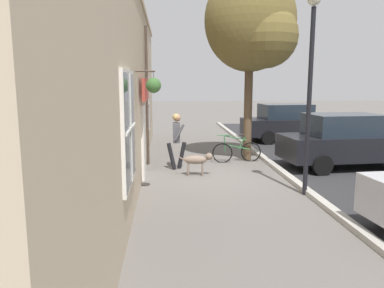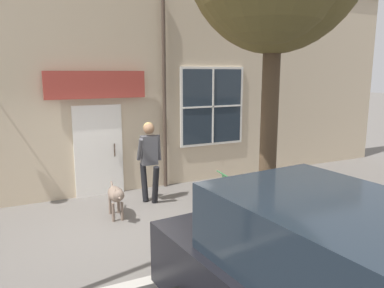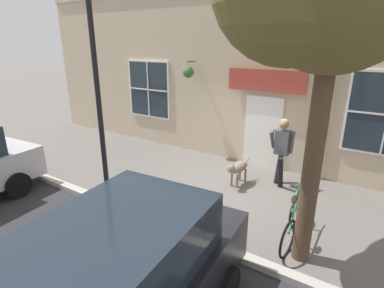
# 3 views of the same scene
# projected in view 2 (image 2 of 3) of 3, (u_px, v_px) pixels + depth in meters

# --- Properties ---
(ground_plane) EXTENTS (90.00, 90.00, 0.00)m
(ground_plane) POSITION_uv_depth(u_px,v_px,m) (121.00, 230.00, 6.81)
(ground_plane) COLOR #66605B
(storefront_facade) EXTENTS (0.95, 18.00, 5.20)m
(storefront_facade) POSITION_uv_depth(u_px,v_px,m) (88.00, 82.00, 8.37)
(storefront_facade) COLOR #C6B293
(storefront_facade) RESTS_ON ground_plane
(pedestrian_walking) EXTENTS (0.64, 0.56, 1.78)m
(pedestrian_walking) POSITION_uv_depth(u_px,v_px,m) (149.00, 154.00, 8.06)
(pedestrian_walking) COLOR black
(pedestrian_walking) RESTS_ON ground_plane
(dog_on_leash) EXTENTS (1.10, 0.35, 0.71)m
(dog_on_leash) POSITION_uv_depth(u_px,v_px,m) (116.00, 195.00, 7.26)
(dog_on_leash) COLOR #7F6B5B
(dog_on_leash) RESTS_ON ground_plane
(leaning_bicycle) EXTENTS (1.74, 0.24, 1.01)m
(leaning_bicycle) POSITION_uv_depth(u_px,v_px,m) (238.00, 210.00, 6.72)
(leaning_bicycle) COLOR black
(leaning_bicycle) RESTS_ON ground_plane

